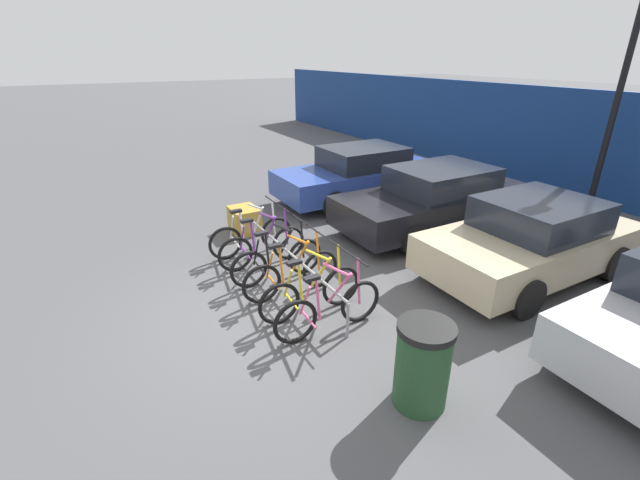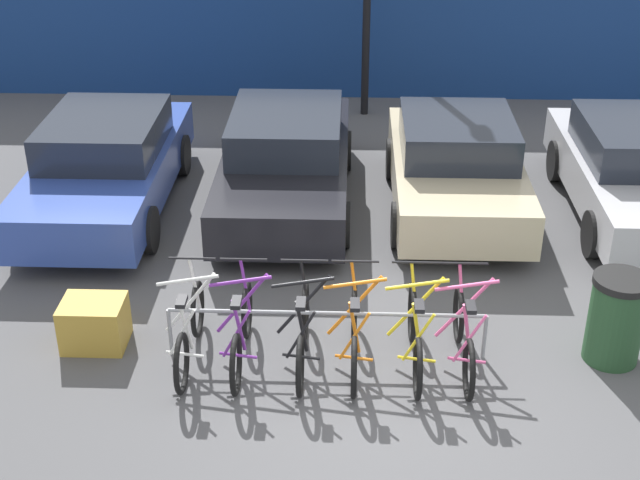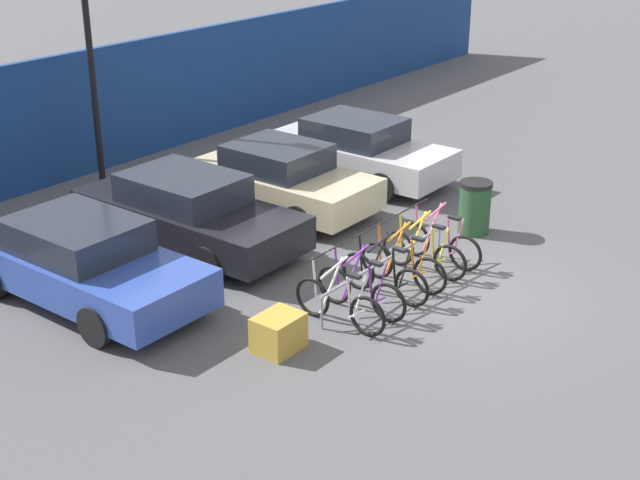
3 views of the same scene
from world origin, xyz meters
TOP-DOWN VIEW (x-y plane):
  - ground_plane at (0.00, 0.00)m, footprint 120.00×120.00m
  - hoarding_wall at (0.00, 9.50)m, footprint 36.00×0.16m
  - bike_rack at (-0.61, 0.67)m, footprint 3.52×0.04m
  - bicycle_white at (-2.10, 0.53)m, footprint 0.68×1.71m
  - bicycle_purple at (-1.53, 0.53)m, footprint 0.68×1.71m
  - bicycle_black at (-0.87, 0.53)m, footprint 0.68×1.71m
  - bicycle_orange at (-0.31, 0.53)m, footprint 0.68×1.71m
  - bicycle_yellow at (0.35, 0.53)m, footprint 0.68×1.71m
  - bicycle_pink at (0.87, 0.53)m, footprint 0.68×1.71m
  - car_blue at (-3.93, 4.32)m, footprint 1.91×4.47m
  - car_black at (-1.33, 4.58)m, footprint 1.91×4.55m
  - car_beige at (1.14, 4.43)m, footprint 1.91×3.97m
  - lamp_post at (-0.14, 8.50)m, footprint 0.24×0.44m
  - trash_bin at (2.53, 0.73)m, footprint 0.63×0.63m
  - cargo_crate at (-3.23, 0.79)m, footprint 0.70×0.56m

SIDE VIEW (x-z plane):
  - ground_plane at x=0.00m, z-range 0.00..0.00m
  - cargo_crate at x=-3.23m, z-range 0.00..0.55m
  - bicycle_white at x=-2.10m, z-range -0.15..0.90m
  - bicycle_purple at x=-1.53m, z-range -0.15..0.90m
  - bicycle_black at x=-0.87m, z-range -0.15..0.90m
  - bicycle_orange at x=-0.31m, z-range -0.15..0.90m
  - bicycle_yellow at x=0.35m, z-range -0.15..0.90m
  - bicycle_pink at x=0.87m, z-range -0.15..0.90m
  - bike_rack at x=-0.61m, z-range 0.20..0.77m
  - trash_bin at x=2.53m, z-range 0.00..1.03m
  - car_beige at x=1.14m, z-range -0.01..1.39m
  - car_blue at x=-3.93m, z-range -0.01..1.39m
  - car_black at x=-1.33m, z-range -0.01..1.39m
  - hoarding_wall at x=0.00m, z-range 0.00..2.80m
  - lamp_post at x=-0.14m, z-range 0.35..6.50m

